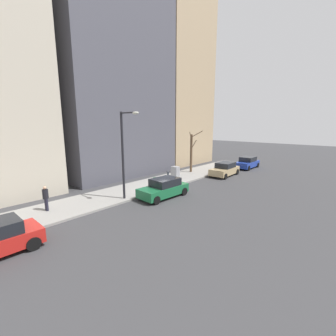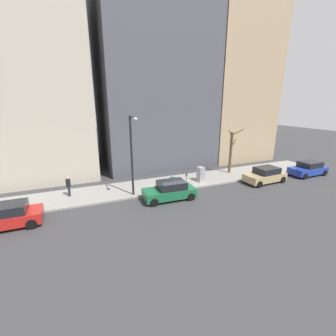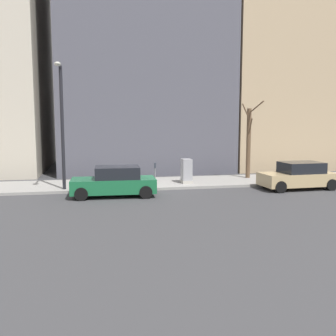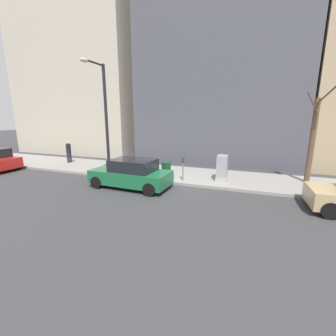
# 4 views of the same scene
# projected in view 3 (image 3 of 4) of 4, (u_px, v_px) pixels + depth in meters

# --- Properties ---
(ground_plane) EXTENTS (120.00, 120.00, 0.00)m
(ground_plane) POSITION_uv_depth(u_px,v_px,m) (140.00, 191.00, 20.42)
(ground_plane) COLOR #38383A
(sidewalk) EXTENTS (4.00, 36.00, 0.15)m
(sidewalk) POSITION_uv_depth(u_px,v_px,m) (136.00, 184.00, 22.36)
(sidewalk) COLOR gray
(sidewalk) RESTS_ON ground
(parked_car_tan) EXTENTS (2.07, 4.27, 1.52)m
(parked_car_tan) POSITION_uv_depth(u_px,v_px,m) (299.00, 176.00, 20.98)
(parked_car_tan) COLOR tan
(parked_car_tan) RESTS_ON ground
(parked_car_green) EXTENTS (2.07, 4.27, 1.52)m
(parked_car_green) POSITION_uv_depth(u_px,v_px,m) (115.00, 182.00, 18.90)
(parked_car_green) COLOR #196038
(parked_car_green) RESTS_ON ground
(parking_meter) EXTENTS (0.14, 0.10, 1.35)m
(parking_meter) POSITION_uv_depth(u_px,v_px,m) (155.00, 172.00, 20.92)
(parking_meter) COLOR slate
(parking_meter) RESTS_ON sidewalk
(utility_box) EXTENTS (0.83, 0.61, 1.43)m
(utility_box) POSITION_uv_depth(u_px,v_px,m) (186.00, 171.00, 22.15)
(utility_box) COLOR #A8A399
(utility_box) RESTS_ON sidewalk
(streetlamp) EXTENTS (1.97, 0.32, 6.50)m
(streetlamp) POSITION_uv_depth(u_px,v_px,m) (62.00, 117.00, 19.43)
(streetlamp) COLOR black
(streetlamp) RESTS_ON sidewalk
(bare_tree) EXTENTS (1.44, 0.96, 4.91)m
(bare_tree) POSITION_uv_depth(u_px,v_px,m) (249.00, 142.00, 24.05)
(bare_tree) COLOR brown
(bare_tree) RESTS_ON sidewalk
(trash_bin) EXTENTS (0.56, 0.56, 0.90)m
(trash_bin) POSITION_uv_depth(u_px,v_px,m) (133.00, 178.00, 21.17)
(trash_bin) COLOR #14381E
(trash_bin) RESTS_ON sidewalk
(office_tower_left) EXTENTS (9.01, 9.01, 24.43)m
(office_tower_left) POSITION_uv_depth(u_px,v_px,m) (274.00, 20.00, 31.10)
(office_tower_left) COLOR tan
(office_tower_left) RESTS_ON ground
(office_block_center) EXTENTS (12.74, 12.74, 22.43)m
(office_block_center) POSITION_uv_depth(u_px,v_px,m) (139.00, 31.00, 30.91)
(office_block_center) COLOR #4C4C56
(office_block_center) RESTS_ON ground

